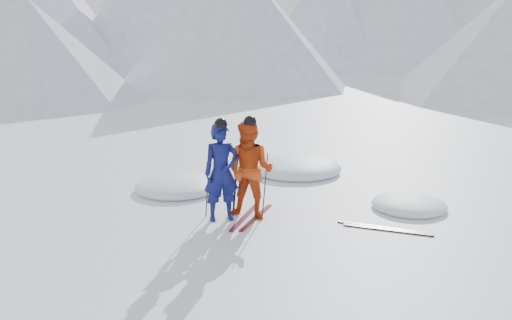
{
  "coord_description": "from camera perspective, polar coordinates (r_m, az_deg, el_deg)",
  "views": [
    {
      "loc": [
        -1.89,
        -10.51,
        3.73
      ],
      "look_at": [
        -2.02,
        0.5,
        1.1
      ],
      "focal_mm": 38.0,
      "sensor_mm": 36.0,
      "label": 1
    }
  ],
  "objects": [
    {
      "name": "snow_lumps",
      "position": [
        13.76,
        2.18,
        -2.29
      ],
      "size": [
        7.03,
        5.12,
        0.54
      ],
      "color": "white",
      "rests_on": "ground"
    },
    {
      "name": "pole_red_left",
      "position": [
        11.19,
        -2.12,
        -2.45
      ],
      "size": [
        0.13,
        0.1,
        1.33
      ],
      "primitive_type": "cylinder",
      "rotation": [
        0.06,
        0.08,
        0.0
      ],
      "color": "black",
      "rests_on": "ground"
    },
    {
      "name": "ski_loose_a",
      "position": [
        10.87,
        13.01,
        -6.91
      ],
      "size": [
        1.61,
        0.72,
        0.03
      ],
      "primitive_type": "cube",
      "rotation": [
        0.0,
        0.0,
        1.19
      ],
      "color": "black",
      "rests_on": "ground"
    },
    {
      "name": "ground",
      "position": [
        11.31,
        10.32,
        -6.05
      ],
      "size": [
        160.0,
        160.0,
        0.0
      ],
      "primitive_type": "plane",
      "color": "white",
      "rests_on": "ground"
    },
    {
      "name": "pole_blue_right",
      "position": [
        11.11,
        -2.25,
        -2.63
      ],
      "size": [
        0.13,
        0.08,
        1.31
      ],
      "primitive_type": "cylinder",
      "rotation": [
        -0.04,
        0.08,
        0.0
      ],
      "color": "black",
      "rests_on": "ground"
    },
    {
      "name": "pole_blue_left",
      "position": [
        11.05,
        -5.12,
        -2.75
      ],
      "size": [
        0.13,
        0.09,
        1.31
      ],
      "primitive_type": "cylinder",
      "rotation": [
        0.05,
        0.08,
        0.0
      ],
      "color": "black",
      "rests_on": "ground"
    },
    {
      "name": "ski_worn_left",
      "position": [
        11.14,
        -1.22,
        -6.04
      ],
      "size": [
        0.55,
        1.66,
        0.03
      ],
      "primitive_type": "cube",
      "rotation": [
        0.0,
        0.0,
        -0.28
      ],
      "color": "black",
      "rests_on": "ground"
    },
    {
      "name": "skier_red",
      "position": [
        10.85,
        -0.62,
        -1.12
      ],
      "size": [
        1.16,
        1.02,
        2.01
      ],
      "primitive_type": "imported",
      "rotation": [
        0.0,
        0.0,
        -0.31
      ],
      "color": "#C23C0F",
      "rests_on": "ground"
    },
    {
      "name": "ski_loose_b",
      "position": [
        10.75,
        13.7,
        -7.18
      ],
      "size": [
        1.63,
        0.66,
        0.03
      ],
      "primitive_type": "cube",
      "rotation": [
        0.0,
        0.0,
        1.22
      ],
      "color": "black",
      "rests_on": "ground"
    },
    {
      "name": "ski_worn_right",
      "position": [
        11.14,
        0.02,
        -6.05
      ],
      "size": [
        0.67,
        1.63,
        0.03
      ],
      "primitive_type": "cube",
      "rotation": [
        0.0,
        0.0,
        -0.35
      ],
      "color": "black",
      "rests_on": "ground"
    },
    {
      "name": "pole_red_right",
      "position": [
        11.08,
        0.96,
        -2.6
      ],
      "size": [
        0.13,
        0.09,
        1.33
      ],
      "primitive_type": "cylinder",
      "rotation": [
        -0.05,
        0.08,
        0.0
      ],
      "color": "black",
      "rests_on": "ground"
    },
    {
      "name": "skier_blue",
      "position": [
        10.8,
        -3.65,
        -1.31
      ],
      "size": [
        0.83,
        0.67,
        1.97
      ],
      "primitive_type": "imported",
      "rotation": [
        0.0,
        0.0,
        0.31
      ],
      "color": "#0E1354",
      "rests_on": "ground"
    }
  ]
}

